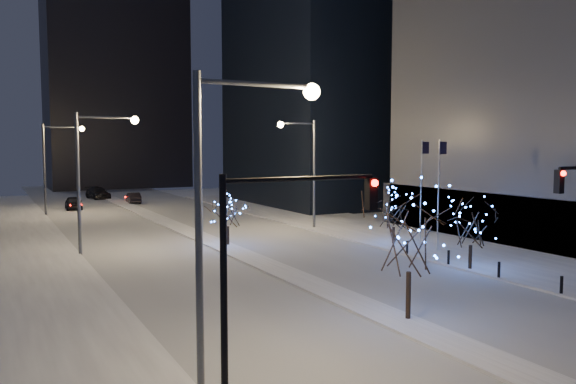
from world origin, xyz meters
TOP-DOWN VIEW (x-y plane):
  - ground at (0.00, 0.00)m, footprint 160.00×160.00m
  - road at (0.00, 35.00)m, footprint 20.00×130.00m
  - median at (0.00, 30.00)m, footprint 2.00×80.00m
  - east_sidewalk at (15.00, 20.00)m, footprint 10.00×90.00m
  - west_sidewalk at (-14.00, 20.00)m, footprint 8.00×90.00m
  - horizon_block at (6.00, 92.00)m, footprint 24.00×14.00m
  - street_lamp_w_near at (-8.94, 2.00)m, footprint 4.40×0.56m
  - street_lamp_w_mid at (-8.94, 27.00)m, footprint 4.40×0.56m
  - street_lamp_w_far at (-8.94, 52.00)m, footprint 4.40×0.56m
  - street_lamp_east at (10.08, 30.00)m, footprint 3.90×0.56m
  - traffic_signal_west at (-8.44, -0.00)m, footprint 5.26×0.43m
  - flagpoles at (13.37, 17.25)m, footprint 1.35×2.60m
  - bollards at (10.20, 10.00)m, footprint 0.16×12.16m
  - car_near at (-6.46, 57.19)m, footprint 2.10×4.63m
  - car_mid at (1.50, 60.77)m, footprint 1.87×4.48m
  - car_far at (-1.50, 69.57)m, footprint 3.12×5.92m
  - holiday_tree_median_near at (0.50, 4.54)m, footprint 5.52×5.52m
  - holiday_tree_median_far at (0.50, 25.36)m, footprint 3.48×3.48m
  - holiday_tree_plaza_near at (10.50, 10.47)m, footprint 3.52×3.52m
  - holiday_tree_plaza_far at (12.07, 19.80)m, footprint 4.45×4.45m

SIDE VIEW (x-z plane):
  - ground at x=0.00m, z-range 0.00..0.00m
  - road at x=0.00m, z-range 0.00..0.02m
  - median at x=0.00m, z-range 0.00..0.15m
  - east_sidewalk at x=15.00m, z-range 0.00..0.15m
  - west_sidewalk at x=-14.00m, z-range 0.00..0.15m
  - bollards at x=10.20m, z-range 0.15..1.05m
  - car_mid at x=1.50m, z-range 0.00..1.44m
  - car_near at x=-6.46m, z-range 0.00..1.54m
  - car_far at x=-1.50m, z-range 0.00..1.64m
  - holiday_tree_median_far at x=0.50m, z-range 0.74..4.55m
  - holiday_tree_plaza_far at x=12.07m, z-range 0.65..4.78m
  - holiday_tree_plaza_near at x=10.50m, z-range 0.74..5.03m
  - holiday_tree_median_near at x=0.50m, z-range 1.01..7.01m
  - traffic_signal_west at x=-8.44m, z-range 1.26..8.26m
  - flagpoles at x=13.37m, z-range 0.80..8.80m
  - street_lamp_east at x=10.08m, z-range 1.45..11.45m
  - street_lamp_w_near at x=-8.94m, z-range 1.50..11.50m
  - street_lamp_w_mid at x=-8.94m, z-range 1.50..11.50m
  - street_lamp_w_far at x=-8.94m, z-range 1.50..11.50m
  - horizon_block at x=6.00m, z-range 0.00..42.00m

